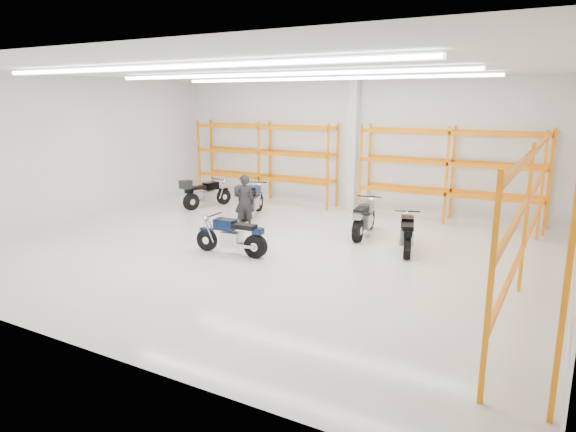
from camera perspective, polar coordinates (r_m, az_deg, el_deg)
The scene contains 12 objects.
ground at distance 13.33m, azimuth -2.68°, elevation -3.69°, with size 14.00×14.00×0.00m, color beige.
room_shell at distance 12.82m, azimuth -2.77°, elevation 10.55°, with size 14.02×12.02×4.51m.
motorcycle_main at distance 12.79m, azimuth -6.05°, elevation -2.32°, with size 2.00×0.66×0.98m.
motorcycle_back_a at distance 18.50m, azimuth -9.38°, elevation 2.46°, with size 0.90×2.07×1.08m.
motorcycle_back_b at distance 16.81m, azimuth -4.26°, elevation 1.73°, with size 0.98×2.26×1.18m.
motorcycle_back_c at distance 14.62m, azimuth 8.40°, elevation -0.33°, with size 0.71×2.15×1.06m.
motorcycle_back_d at distance 13.31m, azimuth 13.06°, elevation -2.04°, with size 0.83×1.89×0.96m.
standing_man at distance 15.32m, azimuth -4.89°, elevation 1.58°, with size 0.59×0.39×1.63m, color black.
structural_column at distance 18.04m, azimuth 7.22°, elevation 7.83°, with size 0.32×0.32×4.50m, color white.
pallet_racking_back_left at distance 19.34m, azimuth -2.63°, elevation 6.86°, with size 5.67×0.87×3.00m.
pallet_racking_back_right at distance 16.76m, azimuth 17.56°, elevation 5.37°, with size 5.67×0.87×3.00m.
pallet_racking_side at distance 10.99m, azimuth 27.17°, elevation 1.06°, with size 0.87×9.07×3.00m.
Camera 1 is at (6.83, -10.81, 3.78)m, focal length 32.00 mm.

